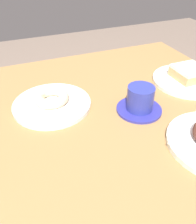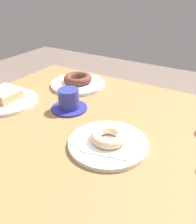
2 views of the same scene
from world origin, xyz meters
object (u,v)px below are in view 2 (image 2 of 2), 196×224
Objects in this scene: plate_glazed_square at (6,101)px; coffee_cup at (69,101)px; plate_sugar_ring at (108,143)px; donut_glazed_square at (4,94)px; plate_chocolate_ring at (78,84)px; donut_chocolate_ring at (78,79)px; donut_sugar_ring at (108,136)px.

coffee_cup is (-0.23, -0.08, 0.03)m from plate_glazed_square.
coffee_cup is at bearing -27.12° from plate_sugar_ring.
donut_glazed_square is 0.30m from plate_chocolate_ring.
plate_chocolate_ring reaches higher than plate_glazed_square.
plate_sugar_ring is 0.44m from donut_chocolate_ring.
plate_sugar_ring is at bearing 136.32° from plate_chocolate_ring.
plate_sugar_ring is at bearing 136.32° from donut_chocolate_ring.
plate_chocolate_ring is 1.83× the size of coffee_cup.
plate_glazed_square is 0.45m from plate_sugar_ring.
donut_sugar_ring is at bearing 176.02° from plate_glazed_square.
coffee_cup is at bearing -27.12° from donut_sugar_ring.
plate_glazed_square is at bearing -3.98° from plate_sugar_ring.
plate_chocolate_ring is at bearing -62.94° from coffee_cup.
donut_chocolate_ring reaches higher than plate_sugar_ring.
donut_chocolate_ring is at bearing -43.68° from donut_sugar_ring.
plate_sugar_ring is at bearing 176.02° from plate_glazed_square.
donut_sugar_ring is 0.25m from coffee_cup.
plate_glazed_square is 0.30m from plate_chocolate_ring.
plate_glazed_square and plate_sugar_ring have the same top height.
donut_sugar_ring is at bearing 136.32° from plate_chocolate_ring.
plate_sugar_ring is at bearing 152.88° from coffee_cup.
donut_glazed_square is at bearing -3.98° from plate_sugar_ring.
plate_chocolate_ring is at bearing 0.00° from donut_chocolate_ring.
donut_sugar_ring is (-0.45, 0.03, 0.02)m from plate_glazed_square.
plate_glazed_square is 0.03m from donut_glazed_square.
plate_chocolate_ring is (0.32, -0.30, 0.00)m from plate_sugar_ring.
donut_glazed_square is 0.25m from coffee_cup.
plate_sugar_ring is (-0.45, 0.03, 0.00)m from plate_glazed_square.
plate_chocolate_ring is at bearing -116.40° from plate_glazed_square.
coffee_cup is (-0.10, 0.19, 0.00)m from donut_chocolate_ring.
coffee_cup is at bearing 117.06° from plate_chocolate_ring.
donut_chocolate_ring reaches higher than plate_glazed_square.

